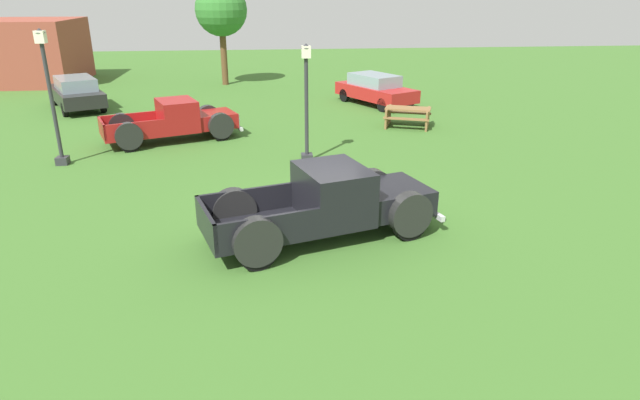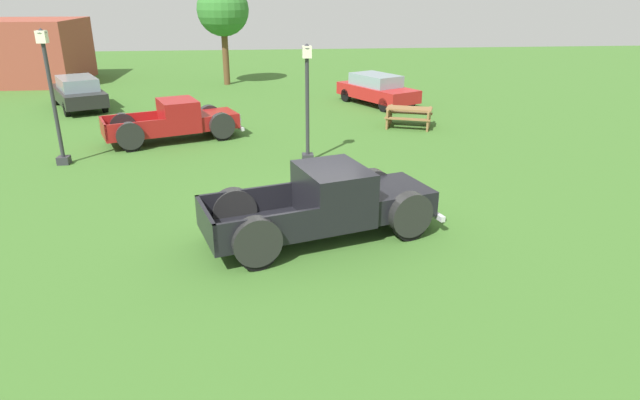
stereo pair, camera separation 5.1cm
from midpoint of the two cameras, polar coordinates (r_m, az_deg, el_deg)
The scene contains 10 objects.
ground_plane at distance 13.24m, azimuth -1.00°, elevation -2.10°, with size 80.00×80.00×0.00m, color #3D6B28.
pickup_truck_foreground at distance 12.18m, azimuth 1.53°, elevation -0.31°, with size 5.59×3.36×1.61m.
pickup_truck_behind_left at distance 20.88m, azimuth -14.59°, elevation 8.05°, with size 5.17×3.36×1.49m.
sedan_distant_a at distance 26.81m, azimuth 5.78°, elevation 11.54°, with size 3.58×4.62×1.44m.
sedan_distant_b at distance 28.06m, azimuth -24.26°, elevation 10.28°, with size 3.58×4.75×1.47m.
lamp_post_near at distance 18.83m, azimuth -26.48°, elevation 9.76°, with size 0.36×0.36×4.18m.
lamp_post_far at distance 17.30m, azimuth -1.52°, elevation 10.29°, with size 0.36×0.36×3.72m.
picnic_table at distance 22.53m, azimuth 9.13°, elevation 8.84°, with size 2.20×2.01×0.78m.
oak_tree_east at distance 32.72m, azimuth -10.40°, elevation 19.00°, with size 2.91×2.91×5.62m.
brick_pavilion at distance 37.54m, azimuth -28.93°, elevation 13.49°, with size 6.44×5.99×3.61m.
Camera 1 is at (-1.09, -12.10, 5.26)m, focal length 30.47 mm.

